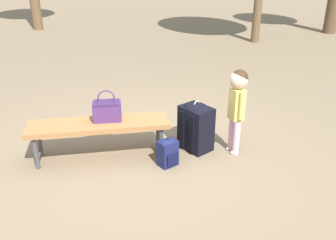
{
  "coord_description": "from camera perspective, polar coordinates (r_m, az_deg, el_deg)",
  "views": [
    {
      "loc": [
        0.48,
        -3.74,
        2.21
      ],
      "look_at": [
        0.3,
        0.09,
        0.45
      ],
      "focal_mm": 39.13,
      "sensor_mm": 36.0,
      "label": 1
    }
  ],
  "objects": [
    {
      "name": "handbag",
      "position": [
        4.22,
        -9.48,
        1.54
      ],
      "size": [
        0.35,
        0.23,
        0.37
      ],
      "color": "#4C2D66",
      "rests_on": "park_bench"
    },
    {
      "name": "park_bench",
      "position": [
        4.26,
        -10.72,
        -1.06
      ],
      "size": [
        1.65,
        0.74,
        0.45
      ],
      "color": "#9E6B3D",
      "rests_on": "ground"
    },
    {
      "name": "ground_plane",
      "position": [
        4.37,
        -3.99,
        -5.77
      ],
      "size": [
        40.0,
        40.0,
        0.0
      ],
      "primitive_type": "plane",
      "color": "#7F6B51",
      "rests_on": "ground"
    },
    {
      "name": "backpack_large",
      "position": [
        4.42,
        4.4,
        -0.82
      ],
      "size": [
        0.46,
        0.46,
        0.63
      ],
      "color": "black",
      "rests_on": "ground"
    },
    {
      "name": "backpack_small",
      "position": [
        4.12,
        -0.03,
        -4.94
      ],
      "size": [
        0.26,
        0.25,
        0.35
      ],
      "color": "#191E4C",
      "rests_on": "ground"
    },
    {
      "name": "child_standing",
      "position": [
        4.26,
        10.76,
        3.29
      ],
      "size": [
        0.21,
        0.26,
        1.03
      ],
      "color": "#E5B2C6",
      "rests_on": "ground"
    }
  ]
}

